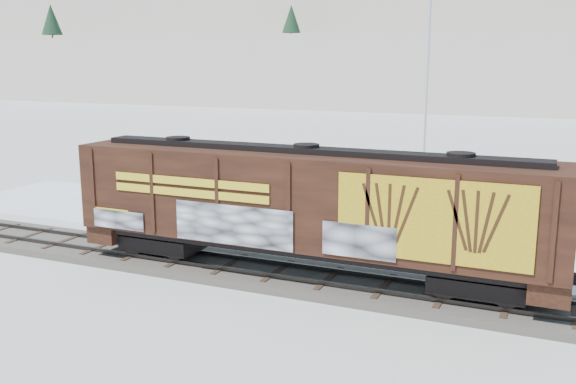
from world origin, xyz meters
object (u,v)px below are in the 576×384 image
at_px(car_white, 367,225).
at_px(car_dark, 499,241).
at_px(hopper_railcar, 306,203).
at_px(flagpole, 427,122).
at_px(car_silver, 267,209).

distance_m(car_white, car_dark, 5.51).
bearing_deg(hopper_railcar, flagpole, 83.28).
distance_m(flagpole, car_dark, 9.24).
bearing_deg(car_white, hopper_railcar, 168.42).
bearing_deg(hopper_railcar, car_silver, 125.06).
bearing_deg(car_dark, car_white, 86.54).
xyz_separation_m(hopper_railcar, flagpole, (1.51, 12.85, 1.83)).
bearing_deg(hopper_railcar, car_dark, 44.32).
height_order(flagpole, car_dark, flagpole).
distance_m(flagpole, car_silver, 9.56).
distance_m(car_silver, car_white, 5.43).
xyz_separation_m(car_white, car_dark, (5.51, 0.06, -0.10)).
xyz_separation_m(car_silver, car_white, (5.33, -1.03, -0.02)).
bearing_deg(car_dark, car_silver, 80.80).
bearing_deg(car_silver, car_dark, -104.07).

